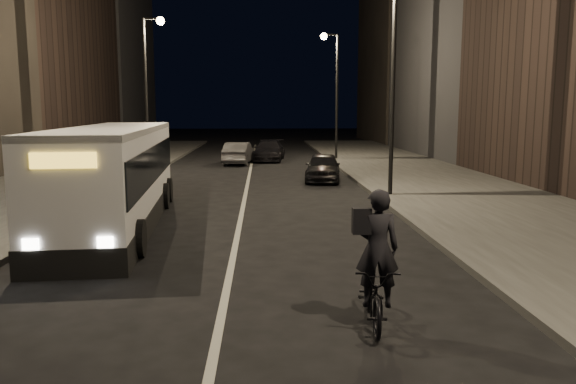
{
  "coord_description": "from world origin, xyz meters",
  "views": [
    {
      "loc": [
        0.7,
        -9.16,
        3.41
      ],
      "look_at": [
        1.29,
        3.7,
        1.5
      ],
      "focal_mm": 35.0,
      "sensor_mm": 36.0,
      "label": 1
    }
  ],
  "objects": [
    {
      "name": "ground",
      "position": [
        0.0,
        0.0,
        0.0
      ],
      "size": [
        180.0,
        180.0,
        0.0
      ],
      "primitive_type": "plane",
      "color": "black",
      "rests_on": "ground"
    },
    {
      "name": "sidewalk_right",
      "position": [
        8.5,
        14.0,
        0.08
      ],
      "size": [
        7.0,
        70.0,
        0.16
      ],
      "primitive_type": "cube",
      "color": "#363634",
      "rests_on": "ground"
    },
    {
      "name": "sidewalk_left",
      "position": [
        -8.5,
        14.0,
        0.08
      ],
      "size": [
        7.0,
        70.0,
        0.16
      ],
      "primitive_type": "cube",
      "color": "#363634",
      "rests_on": "ground"
    },
    {
      "name": "streetlight_right_mid",
      "position": [
        5.33,
        12.0,
        5.36
      ],
      "size": [
        1.2,
        0.44,
        8.12
      ],
      "color": "black",
      "rests_on": "sidewalk_right"
    },
    {
      "name": "streetlight_right_far",
      "position": [
        5.33,
        28.0,
        5.36
      ],
      "size": [
        1.2,
        0.44,
        8.12
      ],
      "color": "black",
      "rests_on": "sidewalk_right"
    },
    {
      "name": "streetlight_left_far",
      "position": [
        -5.33,
        22.0,
        5.36
      ],
      "size": [
        1.2,
        0.44,
        8.12
      ],
      "color": "black",
      "rests_on": "sidewalk_left"
    },
    {
      "name": "city_bus",
      "position": [
        -3.6,
        7.29,
        1.58
      ],
      "size": [
        3.17,
        10.9,
        2.9
      ],
      "rotation": [
        0.0,
        0.0,
        0.08
      ],
      "color": "white",
      "rests_on": "ground"
    },
    {
      "name": "cyclist_on_bicycle",
      "position": [
        2.45,
        -0.71,
        0.74
      ],
      "size": [
        0.82,
        1.97,
        2.22
      ],
      "rotation": [
        0.0,
        0.0,
        -0.08
      ],
      "color": "black",
      "rests_on": "ground"
    },
    {
      "name": "car_near",
      "position": [
        3.57,
        17.28,
        0.67
      ],
      "size": [
        2.11,
        4.13,
        1.35
      ],
      "primitive_type": "imported",
      "rotation": [
        0.0,
        0.0,
        -0.13
      ],
      "color": "black",
      "rests_on": "ground"
    },
    {
      "name": "car_mid",
      "position": [
        -0.8,
        25.85,
        0.68
      ],
      "size": [
        1.88,
        4.28,
        1.37
      ],
      "primitive_type": "imported",
      "rotation": [
        0.0,
        0.0,
        3.04
      ],
      "color": "#3B3C3E",
      "rests_on": "ground"
    },
    {
      "name": "car_far",
      "position": [
        1.13,
        28.08,
        0.67
      ],
      "size": [
        2.36,
        4.8,
        1.34
      ],
      "primitive_type": "imported",
      "rotation": [
        0.0,
        0.0,
        -0.11
      ],
      "color": "black",
      "rests_on": "ground"
    }
  ]
}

